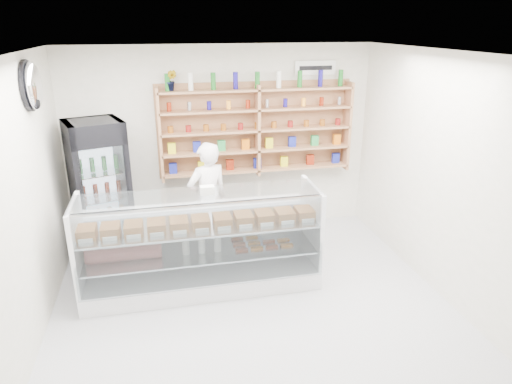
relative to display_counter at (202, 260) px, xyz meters
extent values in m
plane|color=#B4B3B8|center=(0.52, -0.88, -0.34)|extent=(5.00, 5.00, 0.00)
plane|color=white|center=(0.52, -0.88, 2.46)|extent=(5.00, 5.00, 0.00)
plane|color=silver|center=(0.52, 1.62, 1.06)|extent=(4.50, 0.00, 4.50)
plane|color=silver|center=(-1.73, -0.88, 1.06)|extent=(0.00, 5.00, 5.00)
plane|color=silver|center=(2.77, -0.88, 1.06)|extent=(0.00, 5.00, 5.00)
cube|color=white|center=(0.00, -0.01, -0.23)|extent=(2.82, 0.80, 0.24)
cube|color=white|center=(0.00, 0.36, 0.19)|extent=(2.82, 0.05, 0.59)
cube|color=silver|center=(0.00, -0.01, 0.14)|extent=(2.71, 0.70, 0.02)
cube|color=silver|center=(0.00, -0.01, 0.49)|extent=(2.77, 0.74, 0.02)
cube|color=silver|center=(0.00, -0.40, 0.39)|extent=(2.77, 0.12, 0.98)
cube|color=silver|center=(0.00, -0.06, 0.88)|extent=(2.77, 0.56, 0.01)
imported|color=white|center=(0.19, 0.86, 0.46)|extent=(0.68, 0.56, 1.60)
cube|color=black|center=(-1.22, 1.08, 0.61)|extent=(0.86, 0.85, 1.91)
cube|color=#31053A|center=(-1.32, 0.78, 1.42)|extent=(0.65, 0.24, 0.27)
cube|color=silver|center=(-1.32, 0.77, 0.53)|extent=(0.55, 0.19, 1.51)
cube|color=#A8714F|center=(-0.38, 1.46, 1.25)|extent=(0.04, 0.28, 1.33)
cube|color=#A8714F|center=(1.02, 1.46, 1.25)|extent=(0.04, 0.28, 1.33)
cube|color=#A8714F|center=(2.42, 1.46, 1.25)|extent=(0.04, 0.28, 1.33)
cube|color=#A8714F|center=(1.02, 1.46, 0.66)|extent=(2.80, 0.28, 0.03)
cube|color=#A8714F|center=(1.02, 1.46, 0.96)|extent=(2.80, 0.28, 0.03)
cube|color=#A8714F|center=(1.02, 1.46, 1.26)|extent=(2.80, 0.28, 0.03)
cube|color=#A8714F|center=(1.02, 1.46, 1.56)|extent=(2.80, 0.28, 0.03)
cube|color=#A8714F|center=(1.02, 1.46, 1.84)|extent=(2.80, 0.28, 0.03)
imported|color=#1E6626|center=(-0.18, 1.46, 1.99)|extent=(0.19, 0.17, 0.28)
ellipsoid|color=silver|center=(-1.65, 0.32, 2.11)|extent=(0.15, 0.50, 0.50)
cube|color=white|center=(1.92, 1.59, 2.11)|extent=(0.62, 0.03, 0.20)
camera|label=1|loc=(-0.41, -4.96, 2.73)|focal=32.00mm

